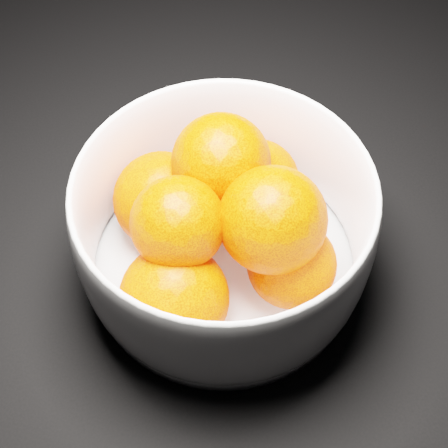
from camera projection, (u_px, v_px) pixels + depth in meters
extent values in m
cylinder|color=white|center=(224.00, 263.00, 0.53)|extent=(0.22, 0.22, 0.01)
sphere|color=#FA4102|center=(256.00, 182.00, 0.53)|extent=(0.07, 0.07, 0.07)
sphere|color=#FA4102|center=(162.00, 200.00, 0.52)|extent=(0.08, 0.08, 0.08)
sphere|color=#FA4102|center=(174.00, 298.00, 0.46)|extent=(0.08, 0.08, 0.08)
sphere|color=#FA4102|center=(292.00, 264.00, 0.48)|extent=(0.07, 0.07, 0.07)
sphere|color=#FA4102|center=(221.00, 162.00, 0.48)|extent=(0.08, 0.08, 0.08)
sphere|color=#FA4102|center=(178.00, 223.00, 0.45)|extent=(0.07, 0.07, 0.07)
sphere|color=#FA4102|center=(273.00, 220.00, 0.45)|extent=(0.08, 0.08, 0.08)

